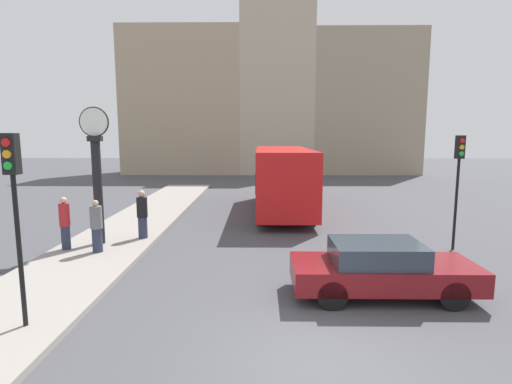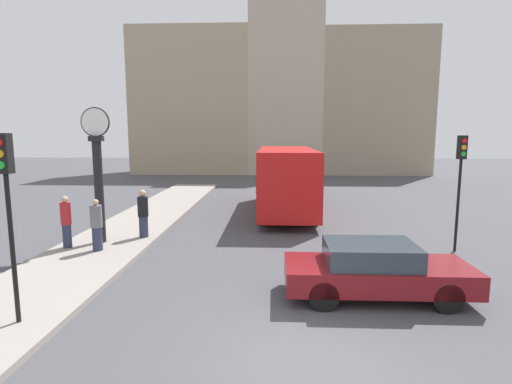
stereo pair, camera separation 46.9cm
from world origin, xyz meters
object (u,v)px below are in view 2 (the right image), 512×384
Objects in this scene: pedestrian_grey_jacket at (97,225)px; pedestrian_black_jacket at (143,214)px; bus_distant at (286,177)px; traffic_light_far at (461,169)px; sedan_car at (375,270)px; traffic_light_near at (7,189)px; street_clock at (98,175)px; pedestrian_red_top at (66,222)px.

pedestrian_black_jacket reaches higher than pedestrian_grey_jacket.
bus_distant is 2.36× the size of traffic_light_far.
sedan_car is 1.16× the size of traffic_light_near.
bus_distant is at bearing 99.64° from sedan_car.
street_clock is (-12.03, 0.11, -0.26)m from traffic_light_far.
bus_distant is 5.26× the size of pedestrian_red_top.
pedestrian_red_top is (-7.43, -7.13, -0.78)m from bus_distant.
pedestrian_black_jacket is at bearing 61.57° from pedestrian_grey_jacket.
bus_distant is 5.20× the size of pedestrian_black_jacket.
pedestrian_grey_jacket is 0.96× the size of pedestrian_black_jacket.
traffic_light_far is 11.89m from pedestrian_grey_jacket.
traffic_light_far reaches higher than sedan_car.
pedestrian_black_jacket is at bearing 30.20° from street_clock.
traffic_light_far is 13.00m from pedestrian_red_top.
traffic_light_far is 0.83× the size of street_clock.
bus_distant is at bearing 65.28° from traffic_light_near.
bus_distant is at bearing 46.71° from pedestrian_black_jacket.
traffic_light_near is at bearing -71.74° from pedestrian_red_top.
pedestrian_red_top is at bearing -136.18° from bus_distant.
sedan_car is at bearing -132.42° from traffic_light_far.
street_clock is (-0.90, 5.98, -0.34)m from traffic_light_near.
pedestrian_red_top is 1.18m from pedestrian_grey_jacket.
pedestrian_black_jacket is at bearing 145.89° from sedan_car.
sedan_car is 8.01m from traffic_light_near.
traffic_light_far reaches higher than pedestrian_black_jacket.
pedestrian_grey_jacket is (0.31, -1.01, -1.50)m from street_clock.
street_clock reaches higher than sedan_car.
traffic_light_far is at bearing -4.45° from pedestrian_black_jacket.
sedan_car is 8.65m from pedestrian_grey_jacket.
pedestrian_black_jacket is at bearing -133.29° from bus_distant.
bus_distant is 2.42× the size of traffic_light_near.
traffic_light_near is 5.33m from pedestrian_grey_jacket.
pedestrian_black_jacket reaches higher than pedestrian_red_top.
pedestrian_black_jacket is at bearing 175.55° from traffic_light_far.
pedestrian_grey_jacket is at bearing -13.91° from pedestrian_red_top.
sedan_car is at bearing -80.36° from bus_distant.
sedan_car is 10.71m from bus_distant.
pedestrian_grey_jacket is at bearing -130.30° from bus_distant.
bus_distant is 7.84m from pedestrian_black_jacket.
traffic_light_near reaches higher than sedan_car.
pedestrian_red_top is at bearing -138.85° from street_clock.
pedestrian_red_top is (-1.73, 5.25, -1.81)m from traffic_light_near.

